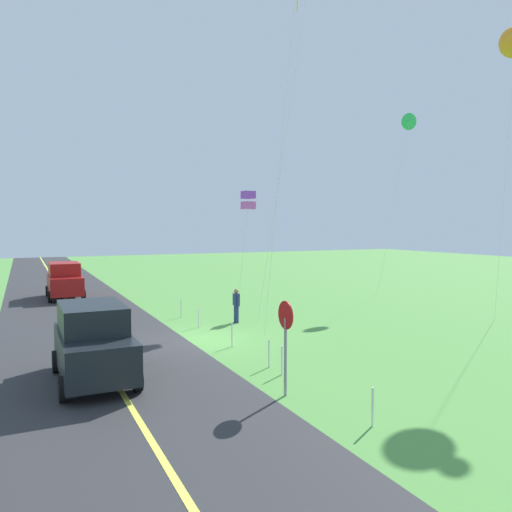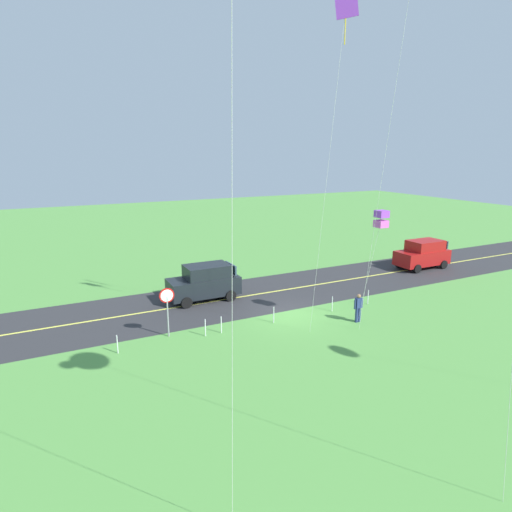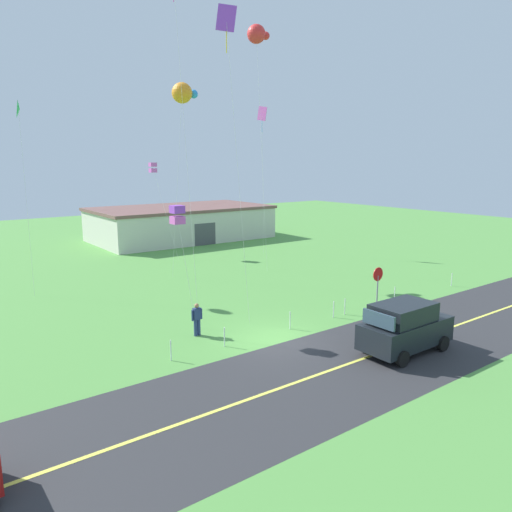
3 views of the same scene
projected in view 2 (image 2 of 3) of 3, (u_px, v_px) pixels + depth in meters
The scene contains 15 objects.
ground_plane at pixel (290, 315), 24.92m from camera, with size 120.00×120.00×0.10m, color #549342.
asphalt_road at pixel (259, 294), 28.39m from camera, with size 120.00×7.00×0.00m, color #2D2D30.
road_centre_stripe at pixel (259, 294), 28.39m from camera, with size 120.00×0.16×0.00m, color #E5E04C.
car_suv_foreground at pixel (205, 282), 27.06m from camera, with size 4.40×2.12×2.24m.
car_parked_west_far at pixel (423, 254), 34.47m from camera, with size 4.40×2.12×2.24m.
stop_sign at pixel (167, 303), 21.49m from camera, with size 0.76×0.08×2.56m.
person_adult_near at pixel (358, 307), 23.56m from camera, with size 0.58×0.22×1.60m.
kite_red_low at pixel (381, 219), 21.88m from camera, with size 0.73×1.12×6.21m.
kite_green_far at pixel (345, 13), 17.75m from camera, with size 0.85×1.95×15.68m.
fence_post_0 at pixel (368, 297), 26.41m from camera, with size 0.05×0.05×0.90m, color silver.
fence_post_1 at pixel (332, 304), 25.24m from camera, with size 0.05×0.05×0.90m, color silver.
fence_post_2 at pixel (274, 315), 23.55m from camera, with size 0.05×0.05×0.90m, color silver.
fence_post_3 at pixel (221, 325), 22.22m from camera, with size 0.05×0.05×0.90m, color silver.
fence_post_4 at pixel (205, 328), 21.84m from camera, with size 0.05×0.05×0.90m, color silver.
fence_post_5 at pixel (117, 344), 19.97m from camera, with size 0.05×0.05×0.90m, color silver.
Camera 2 is at (12.25, 20.06, 9.11)m, focal length 30.42 mm.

